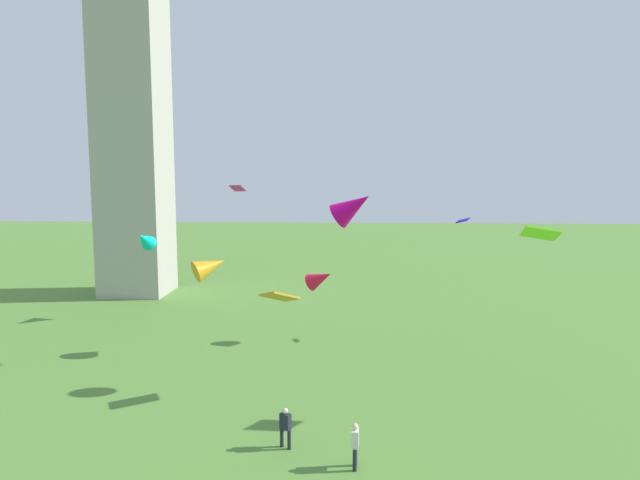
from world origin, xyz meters
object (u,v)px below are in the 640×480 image
(kite_flying_5, at_px, (541,233))
(kite_flying_4, at_px, (320,278))
(kite_flying_2, at_px, (210,266))
(kite_flying_3, at_px, (353,206))
(kite_flying_0, at_px, (280,297))
(person_2, at_px, (355,443))
(kite_flying_1, at_px, (238,188))
(monument_obelisk, at_px, (128,3))
(kite_flying_6, at_px, (145,239))
(person_1, at_px, (285,425))
(kite_flying_7, at_px, (463,220))

(kite_flying_5, bearing_deg, kite_flying_4, 138.38)
(kite_flying_2, relative_size, kite_flying_3, 1.00)
(kite_flying_0, xyz_separation_m, kite_flying_4, (1.58, 9.03, -0.75))
(person_2, xyz_separation_m, kite_flying_1, (-6.72, 12.51, 9.23))
(monument_obelisk, relative_size, kite_flying_2, 19.41)
(kite_flying_1, xyz_separation_m, kite_flying_2, (-2.05, 1.30, -4.86))
(kite_flying_2, relative_size, kite_flying_6, 1.27)
(kite_flying_5, bearing_deg, monument_obelisk, 142.24)
(person_1, xyz_separation_m, kite_flying_6, (-12.85, 19.84, 5.21))
(person_1, xyz_separation_m, kite_flying_7, (10.27, 16.23, 7.03))
(monument_obelisk, bearing_deg, kite_flying_7, -25.27)
(kite_flying_0, bearing_deg, kite_flying_4, 36.24)
(kite_flying_4, bearing_deg, kite_flying_3, -142.25)
(kite_flying_3, bearing_deg, kite_flying_2, 73.90)
(kite_flying_7, bearing_deg, kite_flying_6, -151.94)
(kite_flying_0, height_order, kite_flying_7, kite_flying_7)
(kite_flying_1, xyz_separation_m, kite_flying_6, (-8.91, 8.77, -4.07))
(kite_flying_6, bearing_deg, person_1, -50.53)
(monument_obelisk, bearing_deg, kite_flying_6, -65.89)
(kite_flying_2, bearing_deg, kite_flying_7, -109.18)
(monument_obelisk, distance_m, kite_flying_6, 22.42)
(kite_flying_4, xyz_separation_m, kite_flying_7, (9.50, 1.93, 3.66))
(monument_obelisk, distance_m, kite_flying_1, 27.37)
(person_1, xyz_separation_m, kite_flying_1, (-3.94, 11.07, 9.28))
(kite_flying_2, xyz_separation_m, kite_flying_6, (-6.86, 7.47, 0.79))
(kite_flying_2, bearing_deg, kite_flying_1, -154.91)
(person_1, distance_m, kite_flying_6, 24.21)
(monument_obelisk, xyz_separation_m, kite_flying_1, (13.06, -18.03, -15.93))
(monument_obelisk, bearing_deg, kite_flying_0, -55.82)
(person_1, bearing_deg, kite_flying_5, 47.92)
(monument_obelisk, bearing_deg, kite_flying_3, -48.46)
(monument_obelisk, height_order, kite_flying_5, monument_obelisk)
(monument_obelisk, height_order, person_1, monument_obelisk)
(monument_obelisk, bearing_deg, kite_flying_1, -54.09)
(kite_flying_3, relative_size, kite_flying_5, 1.75)
(kite_flying_1, height_order, kite_flying_4, kite_flying_1)
(monument_obelisk, distance_m, kite_flying_4, 31.80)
(person_1, xyz_separation_m, kite_flying_2, (-5.99, 12.38, 4.42))
(kite_flying_5, relative_size, kite_flying_7, 1.53)
(person_2, xyz_separation_m, kite_flying_5, (8.25, 5.06, 7.42))
(kite_flying_1, distance_m, kite_flying_5, 16.82)
(person_1, distance_m, kite_flying_5, 13.81)
(kite_flying_2, relative_size, kite_flying_4, 1.18)
(person_2, relative_size, kite_flying_2, 0.65)
(monument_obelisk, distance_m, person_2, 44.24)
(kite_flying_0, height_order, kite_flying_1, kite_flying_1)
(kite_flying_6, bearing_deg, kite_flying_3, -33.32)
(kite_flying_0, bearing_deg, person_1, -125.04)
(kite_flying_5, bearing_deg, kite_flying_2, 157.31)
(kite_flying_4, relative_size, kite_flying_6, 1.07)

